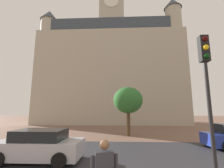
{
  "coord_description": "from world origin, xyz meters",
  "views": [
    {
      "loc": [
        0.68,
        -2.24,
        2.38
      ],
      "look_at": [
        0.1,
        10.05,
        4.44
      ],
      "focal_mm": 25.31,
      "sensor_mm": 36.0,
      "label": 1
    }
  ],
  "objects": [
    {
      "name": "ground_plane",
      "position": [
        0.0,
        10.0,
        0.0
      ],
      "size": [
        120.0,
        120.0,
        0.0
      ],
      "primitive_type": "plane",
      "color": "brown"
    },
    {
      "name": "street_asphalt_strip",
      "position": [
        0.0,
        7.07,
        0.0
      ],
      "size": [
        120.0,
        6.78,
        0.0
      ],
      "primitive_type": "cube",
      "color": "#2D2D33",
      "rests_on": "ground_plane"
    },
    {
      "name": "landmark_building",
      "position": [
        -0.91,
        28.49,
        10.14
      ],
      "size": [
        26.48,
        10.99,
        31.86
      ],
      "color": "#B2A893",
      "rests_on": "ground_plane"
    },
    {
      "name": "car_silver",
      "position": [
        -3.18,
        5.58,
        0.7
      ],
      "size": [
        4.03,
        2.08,
        1.45
      ],
      "color": "#B2B2BC",
      "rests_on": "ground_plane"
    },
    {
      "name": "traffic_light_pole",
      "position": [
        3.5,
        2.88,
        3.38
      ],
      "size": [
        0.28,
        0.34,
        4.86
      ],
      "color": "black",
      "rests_on": "ground_plane"
    },
    {
      "name": "tree_curb_far",
      "position": [
        1.51,
        13.15,
        3.34
      ],
      "size": [
        2.82,
        2.82,
        4.64
      ],
      "color": "#4C3823",
      "rests_on": "ground_plane"
    }
  ]
}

